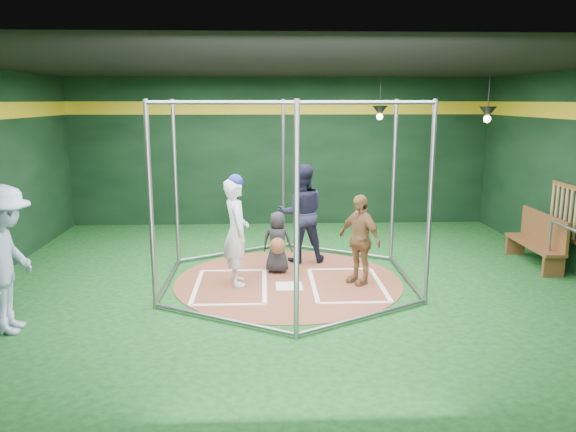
{
  "coord_description": "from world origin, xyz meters",
  "views": [
    {
      "loc": [
        -0.4,
        -8.98,
        2.98
      ],
      "look_at": [
        0.0,
        0.1,
        1.1
      ],
      "focal_mm": 35.0,
      "sensor_mm": 36.0,
      "label": 1
    }
  ],
  "objects_px": {
    "visitor_leopard": "(359,239)",
    "dugout_bench": "(539,239)",
    "umpire": "(301,213)",
    "batter_figure": "(236,230)"
  },
  "relations": [
    {
      "from": "visitor_leopard",
      "to": "dugout_bench",
      "type": "bearing_deg",
      "value": 67.78
    },
    {
      "from": "batter_figure",
      "to": "visitor_leopard",
      "type": "bearing_deg",
      "value": -1.2
    },
    {
      "from": "visitor_leopard",
      "to": "umpire",
      "type": "distance_m",
      "value": 1.59
    },
    {
      "from": "visitor_leopard",
      "to": "umpire",
      "type": "height_order",
      "value": "umpire"
    },
    {
      "from": "visitor_leopard",
      "to": "umpire",
      "type": "relative_size",
      "value": 0.81
    },
    {
      "from": "batter_figure",
      "to": "dugout_bench",
      "type": "relative_size",
      "value": 1.1
    },
    {
      "from": "visitor_leopard",
      "to": "umpire",
      "type": "xyz_separation_m",
      "value": [
        -0.86,
        1.32,
        0.17
      ]
    },
    {
      "from": "visitor_leopard",
      "to": "dugout_bench",
      "type": "xyz_separation_m",
      "value": [
        3.47,
        0.92,
        -0.26
      ]
    },
    {
      "from": "visitor_leopard",
      "to": "dugout_bench",
      "type": "distance_m",
      "value": 3.6
    },
    {
      "from": "umpire",
      "to": "dugout_bench",
      "type": "relative_size",
      "value": 1.1
    }
  ]
}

